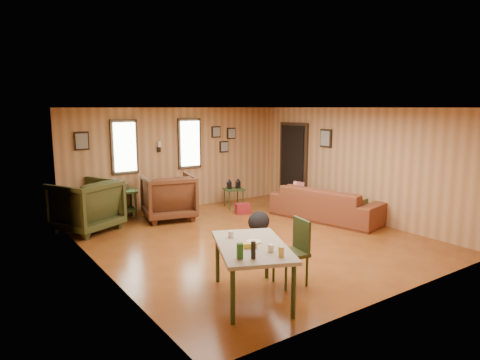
% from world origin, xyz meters
% --- Properties ---
extents(room, '(5.54, 6.04, 2.44)m').
position_xyz_m(room, '(0.17, 0.27, 1.21)').
color(room, brown).
rests_on(room, ground).
extents(sofa, '(1.24, 2.51, 0.94)m').
position_xyz_m(sofa, '(2.15, 0.21, 0.47)').
color(sofa, brown).
rests_on(sofa, ground).
extents(recliner_brown, '(1.24, 1.19, 1.08)m').
position_xyz_m(recliner_brown, '(-0.64, 2.19, 0.54)').
color(recliner_brown, '#4C2A17').
rests_on(recliner_brown, ground).
extents(recliner_green, '(1.42, 1.39, 1.11)m').
position_xyz_m(recliner_green, '(-2.38, 2.26, 0.56)').
color(recliner_green, '#323618').
rests_on(recliner_green, ground).
extents(end_table, '(0.68, 0.64, 0.78)m').
position_xyz_m(end_table, '(-1.49, 2.78, 0.44)').
color(end_table, '#2E441E').
rests_on(end_table, ground).
extents(side_table, '(0.52, 0.52, 0.71)m').
position_xyz_m(side_table, '(1.15, 2.33, 0.48)').
color(side_table, '#2E441E').
rests_on(side_table, ground).
extents(cooler, '(0.38, 0.32, 0.23)m').
position_xyz_m(cooler, '(0.95, 1.67, 0.12)').
color(cooler, maroon).
rests_on(cooler, ground).
extents(backpack, '(0.55, 0.48, 0.40)m').
position_xyz_m(backpack, '(0.39, 0.32, 0.20)').
color(backpack, black).
rests_on(backpack, ground).
extents(sofa_pillows, '(0.68, 1.73, 0.35)m').
position_xyz_m(sofa_pillows, '(2.23, 0.26, 0.50)').
color(sofa_pillows, brown).
rests_on(sofa_pillows, sofa).
extents(dining_table, '(1.32, 1.61, 0.91)m').
position_xyz_m(dining_table, '(-1.49, -2.02, 0.65)').
color(dining_table, '#9E9784').
rests_on(dining_table, ground).
extents(dining_chair, '(0.47, 0.47, 0.90)m').
position_xyz_m(dining_chair, '(-0.71, -1.95, 0.51)').
color(dining_chair, '#323618').
rests_on(dining_chair, ground).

